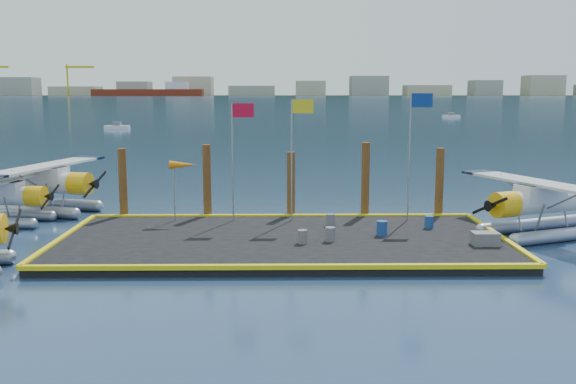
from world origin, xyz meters
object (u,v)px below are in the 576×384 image
crate (485,239)px  seaplane_d (546,205)px  drum_2 (382,228)px  piling_3 (365,182)px  drum_4 (429,222)px  windsock (183,166)px  flagpole_blue (414,137)px  drum_3 (302,237)px  piling_4 (439,185)px  piling_1 (207,184)px  piling_2 (291,187)px  drum_1 (330,234)px  flagpole_red (236,143)px  piling_0 (123,186)px  drum_5 (331,220)px  seaplane_c (40,185)px  flagpole_yellow (296,141)px

crate → seaplane_d: bearing=40.2°
drum_2 → piling_3: (-0.12, 5.11, 1.41)m
drum_4 → crate: size_ratio=0.53×
drum_4 → seaplane_d: bearing=-1.4°
windsock → piling_3: piling_3 is taller
flagpole_blue → piling_3: size_ratio=1.51×
drum_3 → piling_3: bearing=61.4°
windsock → piling_4: size_ratio=0.78×
piling_1 → drum_3: bearing=-53.6°
piling_2 → piling_4: bearing=0.0°
seaplane_d → piling_1: piling_1 is taller
drum_1 → flagpole_blue: bearing=45.4°
flagpole_red → piling_4: flagpole_red is taller
crate → piling_0: 18.73m
flagpole_blue → piling_3: bearing=143.9°
drum_4 → flagpole_blue: (-0.48, 1.90, 3.99)m
windsock → piling_1: size_ratio=0.74×
drum_1 → drum_5: 3.30m
drum_4 → piling_4: (1.32, 3.50, 1.30)m
drum_2 → piling_3: piling_3 is taller
seaplane_c → drum_2: 20.22m
flagpole_blue → piling_4: bearing=41.6°
seaplane_d → drum_5: (-10.40, 0.71, -0.87)m
drum_1 → flagpole_yellow: (-1.43, 4.62, 3.80)m
piling_0 → crate: bearing=-22.1°
seaplane_c → windsock: 10.10m
windsock → piling_0: piling_0 is taller
drum_3 → flagpole_blue: size_ratio=0.09×
seaplane_d → piling_3: 9.10m
piling_3 → piling_0: bearing=180.0°
piling_0 → piling_2: piling_0 is taller
drum_2 → piling_2: piling_2 is taller
piling_0 → piling_2: bearing=0.0°
seaplane_c → piling_3: 18.70m
piling_1 → piling_4: (12.50, 0.00, -0.10)m
piling_2 → drum_3: bearing=-86.7°
seaplane_c → flagpole_yellow: size_ratio=1.70×
piling_1 → seaplane_c: bearing=164.5°
windsock → piling_1: piling_1 is taller
crate → piling_2: size_ratio=0.30×
drum_1 → crate: drum_1 is taller
drum_4 → flagpole_yellow: size_ratio=0.10×
drum_3 → drum_2: bearing=22.0°
drum_3 → piling_4: size_ratio=0.15×
drum_5 → seaplane_c: bearing=160.8°
drum_2 → drum_5: drum_2 is taller
flagpole_yellow → flagpole_blue: flagpole_blue is taller
drum_2 → flagpole_red: size_ratio=0.11×
flagpole_blue → flagpole_red: bearing=180.0°
drum_4 → flagpole_yellow: 7.75m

